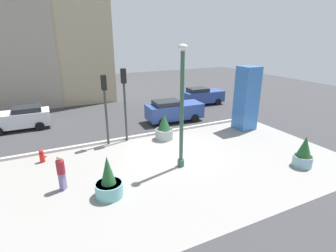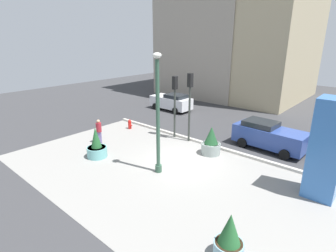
{
  "view_description": "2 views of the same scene",
  "coord_description": "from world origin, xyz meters",
  "px_view_note": "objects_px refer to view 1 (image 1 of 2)",
  "views": [
    {
      "loc": [
        -6.33,
        -12.83,
        6.7
      ],
      "look_at": [
        -0.41,
        -0.71,
        1.97
      ],
      "focal_mm": 28.07,
      "sensor_mm": 36.0,
      "label": 1
    },
    {
      "loc": [
        8.81,
        -11.32,
        6.98
      ],
      "look_at": [
        -0.32,
        -0.88,
        2.36
      ],
      "focal_mm": 28.7,
      "sensor_mm": 36.0,
      "label": 2
    }
  ],
  "objects_px": {
    "art_pillar_blue": "(246,98)",
    "potted_plant_mid_plaza": "(164,129)",
    "fire_hydrant": "(42,156)",
    "car_curb_west": "(174,110)",
    "potted_plant_near_right": "(109,183)",
    "potted_plant_near_left": "(304,154)",
    "traffic_light_far_side": "(105,99)",
    "pedestrian_on_sidewalk": "(61,171)",
    "traffic_light_corner": "(124,94)",
    "car_far_lane": "(20,118)",
    "car_passing_lane": "(202,96)",
    "lamp_post": "(182,111)"
  },
  "relations": [
    {
      "from": "art_pillar_blue",
      "to": "potted_plant_mid_plaza",
      "type": "bearing_deg",
      "value": 173.89
    },
    {
      "from": "fire_hydrant",
      "to": "car_curb_west",
      "type": "xyz_separation_m",
      "value": [
        9.84,
        3.28,
        0.54
      ]
    },
    {
      "from": "potted_plant_near_right",
      "to": "potted_plant_near_left",
      "type": "bearing_deg",
      "value": -10.24
    },
    {
      "from": "traffic_light_far_side",
      "to": "pedestrian_on_sidewalk",
      "type": "xyz_separation_m",
      "value": [
        -3.13,
        -4.29,
        -2.04
      ]
    },
    {
      "from": "potted_plant_near_right",
      "to": "traffic_light_far_side",
      "type": "distance_m",
      "value": 6.33
    },
    {
      "from": "art_pillar_blue",
      "to": "traffic_light_corner",
      "type": "bearing_deg",
      "value": 170.01
    },
    {
      "from": "art_pillar_blue",
      "to": "car_curb_west",
      "type": "relative_size",
      "value": 1.0
    },
    {
      "from": "traffic_light_far_side",
      "to": "potted_plant_near_right",
      "type": "bearing_deg",
      "value": -103.49
    },
    {
      "from": "potted_plant_mid_plaza",
      "to": "potted_plant_near_right",
      "type": "xyz_separation_m",
      "value": [
        -4.97,
        -4.94,
        -0.08
      ]
    },
    {
      "from": "car_curb_west",
      "to": "traffic_light_corner",
      "type": "bearing_deg",
      "value": -153.66
    },
    {
      "from": "car_far_lane",
      "to": "car_passing_lane",
      "type": "distance_m",
      "value": 16.12
    },
    {
      "from": "car_curb_west",
      "to": "potted_plant_near_left",
      "type": "bearing_deg",
      "value": -75.16
    },
    {
      "from": "fire_hydrant",
      "to": "traffic_light_far_side",
      "type": "relative_size",
      "value": 0.17
    },
    {
      "from": "pedestrian_on_sidewalk",
      "to": "car_far_lane",
      "type": "bearing_deg",
      "value": 101.35
    },
    {
      "from": "pedestrian_on_sidewalk",
      "to": "traffic_light_corner",
      "type": "bearing_deg",
      "value": 44.82
    },
    {
      "from": "potted_plant_near_left",
      "to": "car_curb_west",
      "type": "bearing_deg",
      "value": 104.84
    },
    {
      "from": "art_pillar_blue",
      "to": "traffic_light_corner",
      "type": "xyz_separation_m",
      "value": [
        -8.64,
        1.52,
        0.89
      ]
    },
    {
      "from": "traffic_light_corner",
      "to": "car_curb_west",
      "type": "distance_m",
      "value": 5.71
    },
    {
      "from": "potted_plant_mid_plaza",
      "to": "car_passing_lane",
      "type": "distance_m",
      "value": 10.0
    },
    {
      "from": "car_far_lane",
      "to": "potted_plant_near_left",
      "type": "bearing_deg",
      "value": -43.9
    },
    {
      "from": "traffic_light_corner",
      "to": "car_curb_west",
      "type": "xyz_separation_m",
      "value": [
        4.7,
        2.33,
        -2.28
      ]
    },
    {
      "from": "traffic_light_corner",
      "to": "car_passing_lane",
      "type": "distance_m",
      "value": 11.61
    },
    {
      "from": "lamp_post",
      "to": "car_far_lane",
      "type": "bearing_deg",
      "value": 127.35
    },
    {
      "from": "fire_hydrant",
      "to": "pedestrian_on_sidewalk",
      "type": "height_order",
      "value": "pedestrian_on_sidewalk"
    },
    {
      "from": "traffic_light_far_side",
      "to": "fire_hydrant",
      "type": "bearing_deg",
      "value": -167.06
    },
    {
      "from": "car_curb_west",
      "to": "car_passing_lane",
      "type": "height_order",
      "value": "car_curb_west"
    },
    {
      "from": "traffic_light_far_side",
      "to": "potted_plant_near_left",
      "type": "bearing_deg",
      "value": -41.26
    },
    {
      "from": "traffic_light_corner",
      "to": "potted_plant_mid_plaza",
      "type": "bearing_deg",
      "value": -19.86
    },
    {
      "from": "pedestrian_on_sidewalk",
      "to": "potted_plant_near_left",
      "type": "bearing_deg",
      "value": -15.41
    },
    {
      "from": "art_pillar_blue",
      "to": "pedestrian_on_sidewalk",
      "type": "bearing_deg",
      "value": -167.73
    },
    {
      "from": "potted_plant_mid_plaza",
      "to": "pedestrian_on_sidewalk",
      "type": "distance_m",
      "value": 7.59
    },
    {
      "from": "potted_plant_near_right",
      "to": "car_curb_west",
      "type": "distance_m",
      "value": 10.93
    },
    {
      "from": "traffic_light_far_side",
      "to": "car_far_lane",
      "type": "xyz_separation_m",
      "value": [
        -5.13,
        5.66,
        -2.13
      ]
    },
    {
      "from": "lamp_post",
      "to": "traffic_light_far_side",
      "type": "relative_size",
      "value": 1.42
    },
    {
      "from": "traffic_light_far_side",
      "to": "car_passing_lane",
      "type": "height_order",
      "value": "traffic_light_far_side"
    },
    {
      "from": "car_far_lane",
      "to": "car_passing_lane",
      "type": "relative_size",
      "value": 1.02
    },
    {
      "from": "car_curb_west",
      "to": "car_far_lane",
      "type": "relative_size",
      "value": 1.07
    },
    {
      "from": "lamp_post",
      "to": "potted_plant_near_left",
      "type": "xyz_separation_m",
      "value": [
        5.82,
        -2.86,
        -2.34
      ]
    },
    {
      "from": "traffic_light_corner",
      "to": "potted_plant_near_right",
      "type": "bearing_deg",
      "value": -114.39
    },
    {
      "from": "potted_plant_near_left",
      "to": "traffic_light_far_side",
      "type": "distance_m",
      "value": 11.62
    },
    {
      "from": "car_curb_west",
      "to": "pedestrian_on_sidewalk",
      "type": "relative_size",
      "value": 2.71
    },
    {
      "from": "potted_plant_mid_plaza",
      "to": "traffic_light_far_side",
      "type": "xyz_separation_m",
      "value": [
        -3.6,
        0.79,
        2.24
      ]
    },
    {
      "from": "traffic_light_corner",
      "to": "pedestrian_on_sidewalk",
      "type": "distance_m",
      "value": 6.57
    },
    {
      "from": "potted_plant_mid_plaza",
      "to": "car_curb_west",
      "type": "relative_size",
      "value": 0.39
    },
    {
      "from": "traffic_light_far_side",
      "to": "car_curb_west",
      "type": "bearing_deg",
      "value": 21.87
    },
    {
      "from": "lamp_post",
      "to": "car_curb_west",
      "type": "height_order",
      "value": "lamp_post"
    },
    {
      "from": "car_curb_west",
      "to": "pedestrian_on_sidewalk",
      "type": "distance_m",
      "value": 11.27
    },
    {
      "from": "car_far_lane",
      "to": "car_passing_lane",
      "type": "xyz_separation_m",
      "value": [
        16.12,
        0.28,
        0.01
      ]
    },
    {
      "from": "car_far_lane",
      "to": "potted_plant_mid_plaza",
      "type": "bearing_deg",
      "value": -36.47
    },
    {
      "from": "car_curb_west",
      "to": "potted_plant_near_right",
      "type": "bearing_deg",
      "value": -132.06
    }
  ]
}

